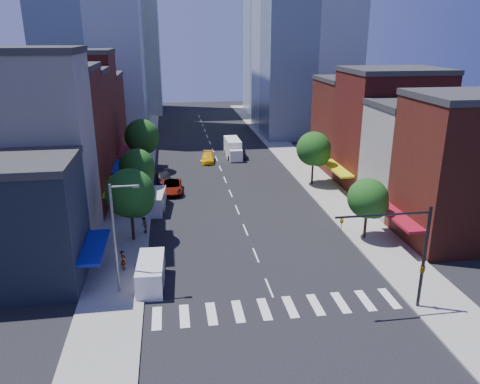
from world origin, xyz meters
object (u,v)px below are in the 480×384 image
object	(u,v)px
box_truck	(233,149)
parked_car_front	(152,266)
pedestrian_far	(144,225)
parked_car_second	(158,200)
cargo_van_near	(151,274)
parked_car_third	(172,187)
traffic_car_oncoming	(239,152)
cargo_van_far	(155,202)
taxi	(208,158)
traffic_car_far	(236,144)
pedestrian_near	(123,260)
parked_car_rear	(163,178)

from	to	relation	value
box_truck	parked_car_front	bearing A→B (deg)	-108.25
parked_car_front	pedestrian_far	bearing A→B (deg)	90.72
pedestrian_far	parked_car_second	bearing A→B (deg)	170.77
cargo_van_near	pedestrian_far	distance (m)	10.78
box_truck	pedestrian_far	size ratio (longest dim) A/B	4.34
parked_car_third	traffic_car_oncoming	size ratio (longest dim) A/B	1.13
parked_car_front	cargo_van_far	world-z (taller)	cargo_van_far
parked_car_third	pedestrian_far	xyz separation A→B (m)	(-3.00, -12.98, 0.22)
taxi	traffic_car_oncoming	world-z (taller)	traffic_car_oncoming
cargo_van_far	parked_car_front	bearing A→B (deg)	-84.39
box_truck	parked_car_third	bearing A→B (deg)	-121.66
traffic_car_far	pedestrian_near	world-z (taller)	pedestrian_near
traffic_car_oncoming	pedestrian_far	size ratio (longest dim) A/B	2.91
pedestrian_far	traffic_car_oncoming	bearing A→B (deg)	153.22
taxi	box_truck	xyz separation A→B (m)	(4.48, 2.67, 0.69)
parked_car_third	cargo_van_near	xyz separation A→B (m)	(-2.01, -23.71, 0.31)
parked_car_front	traffic_car_oncoming	distance (m)	40.74
cargo_van_near	parked_car_third	bearing A→B (deg)	87.45
parked_car_second	traffic_car_oncoming	xyz separation A→B (m)	(13.15, 21.17, 0.16)
taxi	traffic_car_far	xyz separation A→B (m)	(5.78, 8.85, -0.01)
parked_car_front	parked_car_second	size ratio (longest dim) A/B	1.10
cargo_van_far	parked_car_third	bearing A→B (deg)	78.09
parked_car_rear	box_truck	world-z (taller)	box_truck
parked_car_third	traffic_car_far	bearing A→B (deg)	63.24
parked_car_front	cargo_van_near	world-z (taller)	cargo_van_near
traffic_car_oncoming	parked_car_third	bearing A→B (deg)	59.93
pedestrian_near	parked_car_second	bearing A→B (deg)	0.75
taxi	traffic_car_oncoming	xyz separation A→B (m)	(5.49, 2.32, 0.10)
parked_car_front	pedestrian_near	world-z (taller)	pedestrian_near
cargo_van_far	traffic_car_oncoming	world-z (taller)	cargo_van_far
box_truck	traffic_car_far	bearing A→B (deg)	77.56
parked_car_second	box_truck	bearing A→B (deg)	64.46
traffic_car_far	pedestrian_far	xyz separation A→B (m)	(-14.70, -36.38, 0.30)
parked_car_third	taxi	world-z (taller)	parked_car_third
traffic_car_far	cargo_van_near	bearing A→B (deg)	77.61
cargo_van_near	traffic_car_far	bearing A→B (deg)	76.07
taxi	traffic_car_oncoming	bearing A→B (deg)	30.87
box_truck	pedestrian_near	xyz separation A→B (m)	(-14.83, -38.01, -0.36)
parked_car_front	parked_car_second	distance (m)	17.31
box_truck	pedestrian_far	bearing A→B (deg)	-114.46
traffic_car_far	cargo_van_far	bearing A→B (deg)	69.11
parked_car_second	pedestrian_near	bearing A→B (deg)	-95.36
traffic_car_far	box_truck	xyz separation A→B (m)	(-1.30, -6.18, 0.70)
taxi	traffic_car_far	world-z (taller)	taxi
parked_car_third	pedestrian_near	xyz separation A→B (m)	(-4.43, -20.79, 0.27)
parked_car_front	parked_car_rear	xyz separation A→B (m)	(0.87, 25.96, -0.02)
traffic_car_oncoming	pedestrian_near	world-z (taller)	pedestrian_near
pedestrian_far	parked_car_rear	bearing A→B (deg)	172.83
traffic_car_far	pedestrian_near	size ratio (longest dim) A/B	2.31
cargo_van_near	box_truck	world-z (taller)	box_truck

